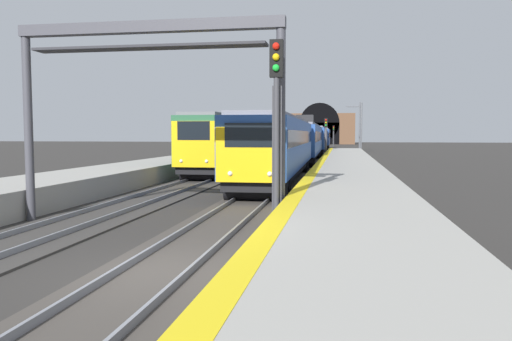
{
  "coord_description": "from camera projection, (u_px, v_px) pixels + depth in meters",
  "views": [
    {
      "loc": [
        -9.76,
        -3.71,
        2.88
      ],
      "look_at": [
        11.86,
        -0.03,
        1.27
      ],
      "focal_mm": 35.54,
      "sensor_mm": 36.0,
      "label": 1
    }
  ],
  "objects": [
    {
      "name": "catenary_mast_far",
      "position": [
        361.0,
        127.0,
        73.93
      ],
      "size": [
        0.22,
        2.21,
        7.36
      ],
      "color": "#595B60",
      "rests_on": "ground_plane"
    },
    {
      "name": "railway_signal_far",
      "position": [
        334.0,
        134.0,
        108.74
      ],
      "size": [
        0.39,
        0.38,
        4.56
      ],
      "rotation": [
        0.0,
        0.0,
        3.14
      ],
      "color": "#38383D",
      "rests_on": "ground_plane"
    },
    {
      "name": "ground_plane",
      "position": [
        158.0,
        274.0,
        10.43
      ],
      "size": [
        320.0,
        320.0,
        0.0
      ],
      "primitive_type": "plane",
      "color": "#302D2B"
    },
    {
      "name": "overhead_signal_gantry",
      "position": [
        148.0,
        70.0,
        15.79
      ],
      "size": [
        0.7,
        8.62,
        6.35
      ],
      "color": "#3F3F47",
      "rests_on": "ground_plane"
    },
    {
      "name": "railway_signal_mid",
      "position": [
        326.0,
        134.0,
        57.94
      ],
      "size": [
        0.39,
        0.38,
        4.62
      ],
      "rotation": [
        0.0,
        0.0,
        3.14
      ],
      "color": "#4C4C54",
      "rests_on": "ground_plane"
    },
    {
      "name": "railway_signal_near",
      "position": [
        276.0,
        118.0,
        14.41
      ],
      "size": [
        0.39,
        0.38,
        5.52
      ],
      "rotation": [
        0.0,
        0.0,
        3.14
      ],
      "color": "#38383D",
      "rests_on": "ground_plane"
    },
    {
      "name": "platform_right",
      "position": [
        359.0,
        258.0,
        9.71
      ],
      "size": [
        112.0,
        3.96,
        1.0
      ],
      "primitive_type": "cube",
      "color": "#9E9B93",
      "rests_on": "ground_plane"
    },
    {
      "name": "train_adjacent_platform",
      "position": [
        253.0,
        139.0,
        47.47
      ],
      "size": [
        38.42,
        2.77,
        4.13
      ],
      "rotation": [
        0.0,
        0.0,
        3.14
      ],
      "color": "#235638",
      "rests_on": "ground_plane"
    },
    {
      "name": "platform_right_edge_strip",
      "position": [
        270.0,
        229.0,
        9.97
      ],
      "size": [
        112.0,
        0.5,
        0.01
      ],
      "primitive_type": "cube",
      "color": "yellow",
      "rests_on": "platform_right"
    },
    {
      "name": "track_main_line",
      "position": [
        158.0,
        272.0,
        10.43
      ],
      "size": [
        160.0,
        2.66,
        0.21
      ],
      "color": "#423D38",
      "rests_on": "ground_plane"
    },
    {
      "name": "train_main_approaching",
      "position": [
        311.0,
        139.0,
        60.89
      ],
      "size": [
        83.29,
        3.16,
        4.72
      ],
      "rotation": [
        0.0,
        0.0,
        3.15
      ],
      "color": "#264C99",
      "rests_on": "ground_plane"
    },
    {
      "name": "catenary_mast_near",
      "position": [
        359.0,
        126.0,
        81.14
      ],
      "size": [
        0.22,
        2.37,
        7.85
      ],
      "color": "#595B60",
      "rests_on": "ground_plane"
    },
    {
      "name": "tunnel_portal",
      "position": [
        320.0,
        129.0,
        135.53
      ],
      "size": [
        2.19,
        18.66,
        11.0
      ],
      "color": "brown",
      "rests_on": "ground_plane"
    }
  ]
}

